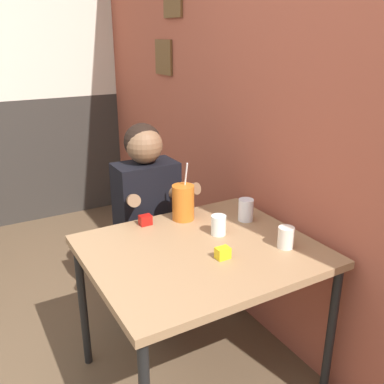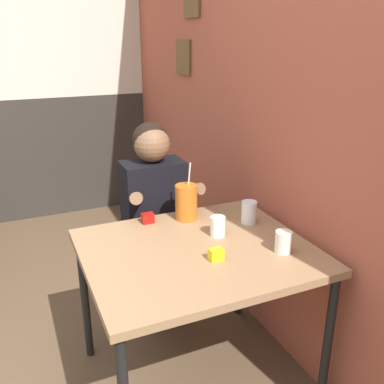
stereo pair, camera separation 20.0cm
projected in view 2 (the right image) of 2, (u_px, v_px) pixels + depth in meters
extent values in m
cube|color=#9E4C38|center=(208.00, 79.00, 2.82)|extent=(0.06, 4.72, 2.70)
cube|color=brown|center=(192.00, 3.00, 2.79)|extent=(0.02, 0.24, 0.18)
cube|color=brown|center=(183.00, 57.00, 3.04)|extent=(0.02, 0.24, 0.24)
cube|color=#93704C|center=(197.00, 252.00, 1.91)|extent=(0.99, 0.85, 0.04)
cylinder|color=black|center=(328.00, 344.00, 1.88)|extent=(0.04, 0.04, 0.70)
cylinder|color=black|center=(85.00, 299.00, 2.20)|extent=(0.04, 0.04, 0.70)
cylinder|color=black|center=(240.00, 263.00, 2.54)|extent=(0.04, 0.04, 0.70)
cube|color=black|center=(156.00, 279.00, 2.58)|extent=(0.31, 0.20, 0.47)
cube|color=black|center=(154.00, 205.00, 2.41)|extent=(0.34, 0.20, 0.50)
sphere|color=black|center=(150.00, 141.00, 2.31)|extent=(0.20, 0.20, 0.20)
sphere|color=brown|center=(152.00, 144.00, 2.29)|extent=(0.20, 0.20, 0.20)
cylinder|color=brown|center=(137.00, 198.00, 2.20)|extent=(0.14, 0.27, 0.15)
cylinder|color=brown|center=(186.00, 191.00, 2.31)|extent=(0.14, 0.27, 0.15)
cylinder|color=#C6661E|center=(186.00, 202.00, 2.18)|extent=(0.11, 0.11, 0.18)
cylinder|color=white|center=(189.00, 176.00, 2.13)|extent=(0.01, 0.04, 0.14)
cylinder|color=silver|center=(249.00, 212.00, 2.14)|extent=(0.08, 0.08, 0.11)
cylinder|color=silver|center=(218.00, 226.00, 2.01)|extent=(0.07, 0.07, 0.09)
cylinder|color=silver|center=(283.00, 242.00, 1.86)|extent=(0.07, 0.07, 0.10)
cube|color=#B7140F|center=(148.00, 218.00, 2.15)|extent=(0.06, 0.04, 0.05)
cube|color=yellow|center=(216.00, 254.00, 1.80)|extent=(0.06, 0.04, 0.05)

